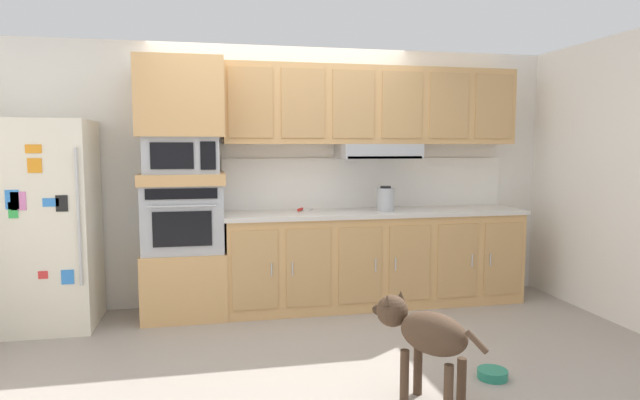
{
  "coord_description": "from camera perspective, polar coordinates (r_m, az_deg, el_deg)",
  "views": [
    {
      "loc": [
        -0.72,
        -4.23,
        1.54
      ],
      "look_at": [
        0.18,
        0.11,
        1.1
      ],
      "focal_mm": 30.43,
      "sensor_mm": 36.0,
      "label": 1
    }
  ],
  "objects": [
    {
      "name": "ground_plane",
      "position": [
        4.56,
        -2.02,
        -14.04
      ],
      "size": [
        9.6,
        9.6,
        0.0
      ],
      "primitive_type": "plane",
      "color": "#9E9389"
    },
    {
      "name": "back_kitchen_wall",
      "position": [
        5.4,
        -4.06,
        2.59
      ],
      "size": [
        6.2,
        0.12,
        2.5
      ],
      "primitive_type": "cube",
      "color": "silver",
      "rests_on": "ground"
    },
    {
      "name": "side_panel_right",
      "position": [
        5.51,
        27.98,
        2.0
      ],
      "size": [
        0.12,
        7.1,
        2.5
      ],
      "primitive_type": "cube",
      "color": "white",
      "rests_on": "ground"
    },
    {
      "name": "refrigerator",
      "position": [
        5.14,
        -26.74,
        -2.31
      ],
      "size": [
        0.76,
        0.73,
        1.76
      ],
      "color": "silver",
      "rests_on": "ground"
    },
    {
      "name": "oven_base_cabinet",
      "position": [
        5.14,
        -13.97,
        -8.44
      ],
      "size": [
        0.74,
        0.62,
        0.6
      ],
      "primitive_type": "cube",
      "color": "tan",
      "rests_on": "ground"
    },
    {
      "name": "built_in_oven",
      "position": [
        5.03,
        -14.14,
        -1.8
      ],
      "size": [
        0.7,
        0.62,
        0.6
      ],
      "color": "#A8AAAF",
      "rests_on": "oven_base_cabinet"
    },
    {
      "name": "appliance_mid_shelf",
      "position": [
        5.0,
        -14.23,
        2.18
      ],
      "size": [
        0.74,
        0.62,
        0.1
      ],
      "primitive_type": "cube",
      "color": "tan",
      "rests_on": "built_in_oven"
    },
    {
      "name": "microwave",
      "position": [
        4.99,
        -14.29,
        4.59
      ],
      "size": [
        0.64,
        0.54,
        0.32
      ],
      "color": "#A8AAAF",
      "rests_on": "appliance_mid_shelf"
    },
    {
      "name": "appliance_upper_cabinet",
      "position": [
        5.01,
        -14.44,
        10.32
      ],
      "size": [
        0.74,
        0.62,
        0.68
      ],
      "primitive_type": "cube",
      "color": "tan",
      "rests_on": "microwave"
    },
    {
      "name": "lower_cabinet_run",
      "position": [
        5.34,
        5.84,
        -6.23
      ],
      "size": [
        2.87,
        0.63,
        0.88
      ],
      "color": "tan",
      "rests_on": "ground"
    },
    {
      "name": "countertop_slab",
      "position": [
        5.27,
        5.87,
        -1.32
      ],
      "size": [
        2.91,
        0.64,
        0.04
      ],
      "primitive_type": "cube",
      "color": "beige",
      "rests_on": "lower_cabinet_run"
    },
    {
      "name": "backsplash_panel",
      "position": [
        5.52,
        5.0,
        1.82
      ],
      "size": [
        2.91,
        0.02,
        0.5
      ],
      "primitive_type": "cube",
      "color": "white",
      "rests_on": "countertop_slab"
    },
    {
      "name": "upper_cabinet_with_hood",
      "position": [
        5.36,
        5.61,
        9.52
      ],
      "size": [
        2.87,
        0.48,
        0.88
      ],
      "color": "tan",
      "rests_on": "backsplash_panel"
    },
    {
      "name": "screwdriver",
      "position": [
        5.21,
        -1.99,
        -1.0
      ],
      "size": [
        0.17,
        0.16,
        0.03
      ],
      "color": "red",
      "rests_on": "countertop_slab"
    },
    {
      "name": "electric_kettle",
      "position": [
        5.23,
        6.91,
        0.09
      ],
      "size": [
        0.17,
        0.17,
        0.24
      ],
      "color": "#A8AAAF",
      "rests_on": "countertop_slab"
    },
    {
      "name": "dog",
      "position": [
        3.38,
        10.85,
        -13.53
      ],
      "size": [
        0.5,
        0.72,
        0.63
      ],
      "rotation": [
        0.0,
        0.0,
        2.14
      ],
      "color": "#473323",
      "rests_on": "ground"
    },
    {
      "name": "dog_food_bowl",
      "position": [
        3.96,
        17.68,
        -17.01
      ],
      "size": [
        0.2,
        0.2,
        0.06
      ],
      "color": "#267F66",
      "rests_on": "ground"
    }
  ]
}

